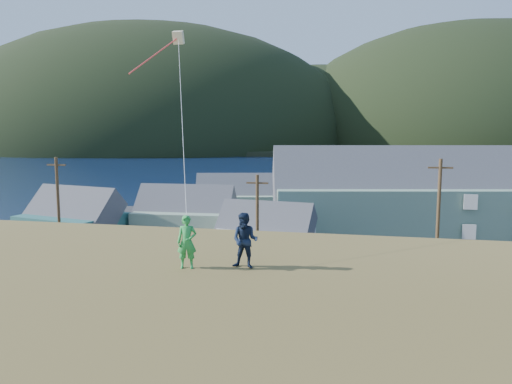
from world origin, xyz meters
TOP-DOWN VIEW (x-y plane):
  - ground at (0.00, 0.00)m, footprint 900.00×900.00m
  - grass_strip at (0.00, -2.00)m, footprint 110.00×8.00m
  - waterfront_lot at (0.00, 17.00)m, footprint 72.00×36.00m
  - wharf at (-6.00, 40.00)m, footprint 26.00×14.00m
  - far_shore at (0.00, 330.00)m, footprint 900.00×320.00m
  - far_hills at (35.59, 279.38)m, footprint 760.00×265.00m
  - lodge at (15.43, 19.83)m, footprint 35.10×15.98m
  - shed_teal at (-19.71, 9.40)m, footprint 10.51×8.45m
  - shed_palegreen_near at (-9.91, 13.99)m, footprint 10.12×6.65m
  - shed_white at (-0.46, 7.77)m, footprint 8.80×6.48m
  - shed_palegreen_far at (-7.57, 27.61)m, footprint 11.83×8.30m
  - utility_poles at (-0.97, 1.50)m, footprint 28.70×0.24m
  - parked_cars at (-7.55, 21.14)m, footprint 25.67×13.09m
  - kite_flyer_green at (1.99, -18.69)m, footprint 0.69×0.53m
  - kite_flyer_navy at (3.79, -18.29)m, footprint 0.90×0.72m
  - kite_rig at (-0.75, -12.13)m, footprint 1.99×3.66m

SIDE VIEW (x-z plane):
  - ground at x=0.00m, z-range 0.00..0.00m
  - grass_strip at x=0.00m, z-range 0.00..0.10m
  - waterfront_lot at x=0.00m, z-range 0.00..0.12m
  - wharf at x=-6.00m, z-range 0.00..0.90m
  - parked_cars at x=-7.55m, z-range 0.07..1.64m
  - far_shore at x=0.00m, z-range 0.00..2.00m
  - far_hills at x=35.59m, z-range -69.50..73.50m
  - shed_white at x=-0.46m, z-range -0.75..5.74m
  - shed_palegreen_near at x=-9.91m, z-range -0.89..6.28m
  - shed_teal at x=-19.71m, z-range -0.94..6.41m
  - shed_palegreen_far at x=-7.57m, z-range -0.85..6.39m
  - lodge at x=15.43m, z-range -1.37..10.55m
  - utility_poles at x=-0.97m, z-range -0.12..9.39m
  - kite_flyer_green at x=1.99m, z-range 7.20..8.90m
  - kite_flyer_navy at x=3.79m, z-range 7.20..8.97m
  - kite_rig at x=-0.75m, z-range 10.37..20.34m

